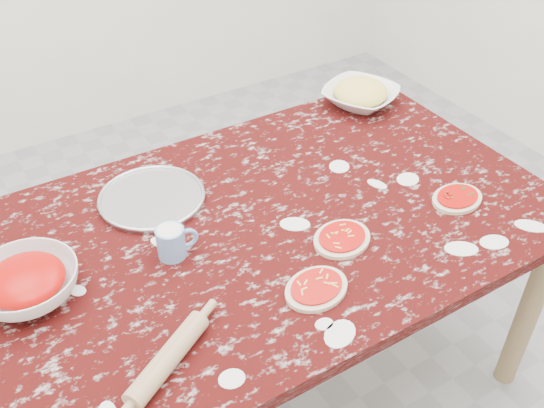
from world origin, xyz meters
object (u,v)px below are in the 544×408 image
Objects in this scene: cheese_bowl at (360,96)px; pizza_tray at (152,198)px; worktable at (272,240)px; rolling_pin at (168,359)px; flour_mug at (172,242)px; sauce_bowl at (27,284)px.

pizza_tray is at bearing -170.90° from cheese_bowl.
worktable is 5.29× the size of pizza_tray.
flour_mug is at bearing 64.24° from rolling_pin.
pizza_tray is at bearing 70.98° from rolling_pin.
flour_mug is (-0.91, -0.39, 0.01)m from cheese_bowl.
worktable is 0.37m from pizza_tray.
flour_mug is (0.36, -0.05, 0.01)m from sauce_bowl.
rolling_pin is (-0.45, -0.31, 0.11)m from worktable.
flour_mug reaches higher than sauce_bowl.
flour_mug reaches higher than pizza_tray.
flour_mug is 0.44× the size of rolling_pin.
pizza_tray reaches higher than worktable.
sauce_bowl is 0.42m from rolling_pin.
worktable is 6.36× the size of sauce_bowl.
pizza_tray is 0.25m from flour_mug.
cheese_bowl reaches higher than rolling_pin.
cheese_bowl reaches higher than pizza_tray.
rolling_pin is at bearing -145.22° from worktable.
flour_mug is at bearing -7.37° from sauce_bowl.
worktable is 6.41× the size of rolling_pin.
worktable is at bearing 34.78° from rolling_pin.
worktable is at bearing -147.45° from cheese_bowl.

